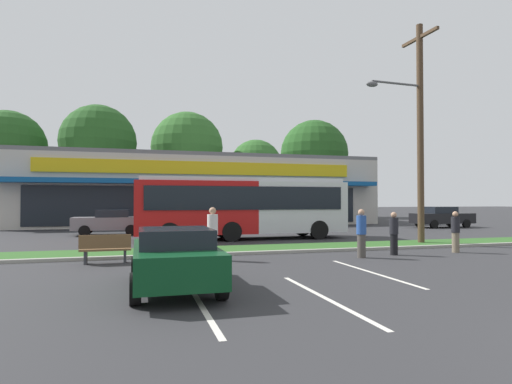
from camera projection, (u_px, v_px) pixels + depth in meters
The scene contains 21 objects.
grass_median at pixel (305, 247), 17.89m from camera, with size 56.00×2.20×0.12m, color #2D5B23.
curb_lip at pixel (317, 251), 16.71m from camera, with size 56.00×0.24×0.12m, color #99968C.
parking_stripe_0 at pixel (200, 303), 8.42m from camera, with size 0.12×4.80×0.01m, color silver.
parking_stripe_1 at pixel (325, 298), 8.84m from camera, with size 0.12×4.80×0.01m, color silver.
parking_stripe_2 at pixel (372, 272), 11.96m from camera, with size 0.12×4.80×0.01m, color silver.
storefront_building at pixel (195, 191), 38.64m from camera, with size 30.78×13.39×5.93m.
tree_far_left at pixel (8, 147), 41.22m from camera, with size 7.23×7.23×10.92m.
tree_left at pixel (98, 142), 42.55m from camera, with size 7.57×7.57×11.76m.
tree_mid_left at pixel (187, 148), 46.81m from camera, with size 7.94×7.94×11.94m.
tree_mid at pixel (256, 166), 48.81m from camera, with size 6.10×6.10×9.16m.
tree_mid_right at pixel (314, 154), 52.46m from camera, with size 8.38×8.38×12.11m.
utility_pole at pixel (418, 127), 19.53m from camera, with size 3.03×2.40×10.30m.
city_bus at pixel (243, 206), 22.41m from camera, with size 11.19×2.73×3.25m.
bus_stop_bench at pixel (105, 248), 13.65m from camera, with size 1.60×0.45×0.95m.
car_0 at pixel (174, 257), 9.66m from camera, with size 1.93×4.15×1.42m.
car_2 at pixel (442, 217), 32.23m from camera, with size 4.67×1.94×1.60m.
car_3 at pixel (110, 222), 25.20m from camera, with size 4.11×1.93×1.50m.
pedestrian_near_bench at pixel (456, 232), 16.63m from camera, with size 0.33×0.33×1.63m.
pedestrian_by_pole at pixel (361, 233), 15.09m from camera, with size 0.35×0.35×1.74m.
pedestrian_mid at pixel (394, 233), 15.85m from camera, with size 0.33×0.33×1.62m.
pedestrian_far at pixel (213, 234), 14.45m from camera, with size 0.37×0.37×1.82m.
Camera 1 is at (-6.90, -2.68, 2.05)m, focal length 29.49 mm.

